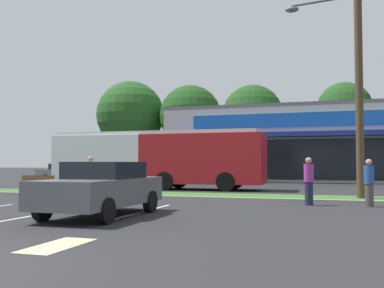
% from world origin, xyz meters
% --- Properties ---
extents(grass_median, '(56.00, 2.20, 0.12)m').
position_xyz_m(grass_median, '(0.00, 14.00, 0.06)').
color(grass_median, '#386B28').
rests_on(grass_median, ground_plane).
extents(curb_lip, '(56.00, 0.24, 0.12)m').
position_xyz_m(curb_lip, '(0.00, 12.78, 0.06)').
color(curb_lip, '#99968C').
rests_on(curb_lip, ground_plane).
extents(parking_stripe_1, '(0.12, 4.80, 0.01)m').
position_xyz_m(parking_stripe_1, '(-2.76, 6.28, 0.00)').
color(parking_stripe_1, silver).
rests_on(parking_stripe_1, ground_plane).
extents(parking_stripe_2, '(0.12, 4.80, 0.01)m').
position_xyz_m(parking_stripe_2, '(-0.26, 7.80, 0.00)').
color(parking_stripe_2, silver).
rests_on(parking_stripe_2, ground_plane).
extents(lot_arrow, '(0.70, 1.60, 0.01)m').
position_xyz_m(lot_arrow, '(0.52, 2.43, 0.00)').
color(lot_arrow, beige).
rests_on(lot_arrow, ground_plane).
extents(storefront_building, '(26.72, 13.48, 6.14)m').
position_xyz_m(storefront_building, '(5.18, 36.07, 3.07)').
color(storefront_building, '#BCB7AD').
rests_on(storefront_building, ground_plane).
extents(tree_far_left, '(7.98, 7.98, 11.19)m').
position_xyz_m(tree_far_left, '(-17.55, 43.41, 7.19)').
color(tree_far_left, '#473323').
rests_on(tree_far_left, ground_plane).
extents(tree_left, '(6.95, 6.95, 10.24)m').
position_xyz_m(tree_left, '(-9.95, 42.97, 6.76)').
color(tree_left, '#473323').
rests_on(tree_left, ground_plane).
extents(tree_mid_left, '(6.48, 6.48, 9.89)m').
position_xyz_m(tree_mid_left, '(-2.89, 42.86, 6.63)').
color(tree_mid_left, '#473323').
rests_on(tree_mid_left, ground_plane).
extents(tree_mid, '(5.79, 5.79, 9.98)m').
position_xyz_m(tree_mid, '(6.53, 44.72, 7.06)').
color(tree_mid, '#473323').
rests_on(tree_mid, ground_plane).
extents(utility_pole, '(3.12, 2.39, 11.17)m').
position_xyz_m(utility_pole, '(6.12, 13.86, 5.94)').
color(utility_pole, '#4C3826').
rests_on(utility_pole, ground_plane).
extents(city_bus, '(12.25, 2.78, 3.25)m').
position_xyz_m(city_bus, '(-4.32, 19.11, 1.77)').
color(city_bus, '#AD191E').
rests_on(city_bus, ground_plane).
extents(bus_stop_bench, '(1.60, 0.45, 0.95)m').
position_xyz_m(bus_stop_bench, '(-6.72, 11.73, 0.50)').
color(bus_stop_bench, brown).
rests_on(bus_stop_bench, ground_plane).
extents(car_1, '(4.77, 1.87, 1.43)m').
position_xyz_m(car_1, '(-13.66, 24.61, 0.75)').
color(car_1, slate).
rests_on(car_1, ground_plane).
extents(car_2, '(2.01, 4.41, 1.50)m').
position_xyz_m(car_2, '(-0.89, 6.57, 0.78)').
color(car_2, '#515459').
rests_on(car_2, ground_plane).
extents(pedestrian_near_bench, '(0.35, 0.35, 1.74)m').
position_xyz_m(pedestrian_near_bench, '(-4.06, 11.33, 0.88)').
color(pedestrian_near_bench, '#726651').
rests_on(pedestrian_near_bench, ground_plane).
extents(pedestrian_by_pole, '(0.32, 0.32, 1.60)m').
position_xyz_m(pedestrian_by_pole, '(6.38, 11.61, 0.81)').
color(pedestrian_by_pole, '#47423D').
rests_on(pedestrian_by_pole, ground_plane).
extents(pedestrian_mid, '(0.34, 0.34, 1.67)m').
position_xyz_m(pedestrian_mid, '(4.42, 11.62, 0.84)').
color(pedestrian_mid, '#1E2338').
rests_on(pedestrian_mid, ground_plane).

